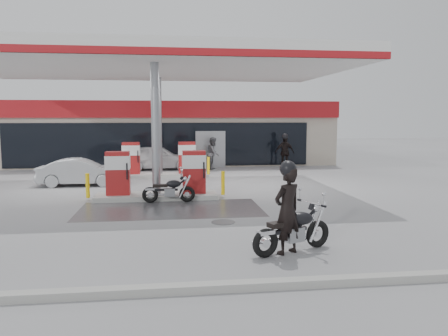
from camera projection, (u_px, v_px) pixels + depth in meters
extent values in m
plane|color=gray|center=(155.00, 210.00, 14.38)|extent=(90.00, 90.00, 0.00)
cube|color=#4C4C4F|center=(171.00, 209.00, 14.44)|extent=(6.00, 3.00, 0.00)
cylinder|color=#38383A|center=(223.00, 222.00, 12.66)|extent=(0.70, 0.70, 0.01)
cube|color=gray|center=(145.00, 291.00, 7.47)|extent=(28.00, 0.25, 0.15)
cube|color=#C1B4A2|center=(161.00, 132.00, 29.90)|extent=(22.00, 8.00, 4.00)
cube|color=black|center=(160.00, 145.00, 26.00)|extent=(18.00, 0.10, 2.60)
cube|color=#A41419|center=(160.00, 109.00, 25.69)|extent=(22.00, 0.25, 1.00)
cube|color=navy|center=(276.00, 109.00, 26.54)|extent=(3.50, 0.12, 0.80)
cube|color=gray|center=(210.00, 149.00, 26.38)|extent=(1.80, 0.14, 2.20)
cube|color=silver|center=(156.00, 64.00, 18.69)|extent=(16.00, 10.00, 0.60)
cube|color=#A41419|center=(153.00, 51.00, 13.83)|extent=(16.00, 0.12, 0.24)
cube|color=#A41419|center=(159.00, 78.00, 23.58)|extent=(16.00, 0.12, 0.24)
cylinder|color=gray|center=(156.00, 129.00, 16.05)|extent=(0.32, 0.32, 5.00)
cylinder|color=gray|center=(159.00, 126.00, 21.96)|extent=(0.32, 0.32, 5.00)
cube|color=#9E9E99|center=(157.00, 196.00, 16.34)|extent=(4.50, 1.30, 0.18)
cube|color=maroon|center=(118.00, 173.00, 16.05)|extent=(0.85, 0.48, 1.60)
cube|color=maroon|center=(194.00, 172.00, 16.41)|extent=(0.85, 0.48, 1.60)
cube|color=silver|center=(118.00, 162.00, 16.01)|extent=(0.88, 0.52, 0.50)
cube|color=silver|center=(194.00, 161.00, 16.36)|extent=(0.88, 0.52, 0.50)
cylinder|color=yellow|center=(88.00, 186.00, 15.96)|extent=(0.14, 0.14, 0.90)
cylinder|color=yellow|center=(223.00, 183.00, 16.60)|extent=(0.14, 0.14, 0.90)
cube|color=#9E9E99|center=(160.00, 175.00, 22.25)|extent=(4.50, 1.30, 0.18)
cube|color=maroon|center=(131.00, 158.00, 21.96)|extent=(0.85, 0.48, 1.60)
cube|color=maroon|center=(187.00, 157.00, 22.32)|extent=(0.85, 0.48, 1.60)
cube|color=silver|center=(131.00, 150.00, 21.92)|extent=(0.88, 0.52, 0.50)
cube|color=silver|center=(187.00, 150.00, 22.27)|extent=(0.88, 0.52, 0.50)
cylinder|color=yellow|center=(109.00, 167.00, 21.87)|extent=(0.14, 0.14, 0.90)
cylinder|color=yellow|center=(208.00, 166.00, 22.51)|extent=(0.14, 0.14, 0.90)
torus|color=black|center=(318.00, 234.00, 10.18)|extent=(0.66, 0.39, 0.65)
torus|color=black|center=(265.00, 243.00, 9.44)|extent=(0.66, 0.39, 0.65)
cube|color=gray|center=(294.00, 234.00, 9.82)|extent=(0.50, 0.41, 0.32)
cube|color=black|center=(288.00, 231.00, 9.73)|extent=(0.94, 0.47, 0.09)
ellipsoid|color=black|center=(300.00, 218.00, 9.86)|extent=(0.69, 0.55, 0.30)
cube|color=black|center=(281.00, 224.00, 9.60)|extent=(0.65, 0.47, 0.11)
cylinder|color=silver|center=(311.00, 203.00, 9.98)|extent=(0.35, 0.77, 0.04)
sphere|color=silver|center=(315.00, 208.00, 10.06)|extent=(0.19, 0.19, 0.19)
cylinder|color=silver|center=(271.00, 241.00, 9.69)|extent=(0.93, 0.45, 0.09)
imported|color=black|center=(287.00, 210.00, 9.65)|extent=(0.85, 0.76, 1.96)
torus|color=black|center=(187.00, 194.00, 15.66)|extent=(0.57, 0.14, 0.57)
torus|color=black|center=(150.00, 195.00, 15.50)|extent=(0.57, 0.14, 0.57)
cube|color=gray|center=(170.00, 192.00, 15.58)|extent=(0.38, 0.23, 0.29)
cube|color=black|center=(166.00, 190.00, 15.55)|extent=(0.86, 0.10, 0.08)
ellipsoid|color=black|center=(174.00, 184.00, 15.56)|extent=(0.53, 0.31, 0.27)
cube|color=black|center=(160.00, 186.00, 15.51)|extent=(0.52, 0.23, 0.10)
cylinder|color=silver|center=(182.00, 176.00, 15.56)|extent=(0.04, 0.72, 0.03)
sphere|color=silver|center=(185.00, 179.00, 15.59)|extent=(0.17, 0.17, 0.17)
cylinder|color=silver|center=(156.00, 195.00, 15.66)|extent=(0.86, 0.08, 0.08)
imported|color=white|center=(158.00, 157.00, 25.31)|extent=(4.18, 1.69, 1.42)
imported|color=#545459|center=(213.00, 153.00, 25.29)|extent=(0.98, 1.10, 1.88)
imported|color=#9C9FA3|center=(81.00, 172.00, 19.38)|extent=(3.68, 1.31, 1.21)
imported|color=black|center=(28.00, 157.00, 27.05)|extent=(4.17, 1.80, 1.20)
imported|color=#191851|center=(272.00, 154.00, 29.03)|extent=(4.76, 3.06, 1.22)
imported|color=black|center=(285.00, 152.00, 25.59)|extent=(1.16, 0.52, 1.95)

